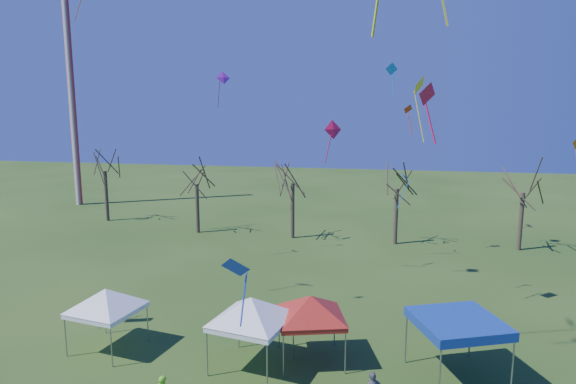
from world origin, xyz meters
name	(u,v)px	position (x,y,z in m)	size (l,w,h in m)	color
radio_mast	(71,89)	(-28.00, 34.00, 12.50)	(0.70, 0.70, 25.00)	silver
tree_0	(104,153)	(-20.85, 27.38, 6.49)	(3.83, 3.83, 8.44)	#3D2D21
tree_1	(196,166)	(-10.77, 24.65, 5.79)	(3.42, 3.42, 7.54)	#3D2D21
tree_2	(293,163)	(-2.37, 24.38, 6.29)	(3.71, 3.71, 8.18)	#3D2D21
tree_3	(398,169)	(6.03, 24.04, 6.08)	(3.59, 3.59, 7.91)	#3D2D21
tree_4	(525,172)	(15.36, 24.00, 6.06)	(3.58, 3.58, 7.89)	#3D2D21
tent_white_west	(105,293)	(-7.34, 3.56, 2.71)	(3.75, 3.75, 3.36)	gray
tent_white_mid	(251,302)	(-0.45, 3.16, 2.94)	(4.04, 4.04, 3.65)	gray
tent_red	(311,300)	(1.94, 4.21, 2.78)	(3.78, 3.78, 3.45)	gray
tent_blue	(458,324)	(8.02, 3.87, 2.36)	(4.24, 4.24, 2.57)	gray
kite_22	(404,177)	(6.42, 20.63, 5.89)	(0.85, 0.91, 2.69)	#157AE4
kite_19	(408,110)	(6.48, 20.84, 10.68)	(0.93, 0.91, 2.14)	red
kite_11	(333,130)	(1.72, 15.65, 9.50)	(1.18, 1.01, 2.75)	#EC1644
kite_27	(427,95)	(6.18, 1.55, 11.46)	(0.84, 0.87, 2.12)	red
kite_1	(236,267)	(0.24, -1.29, 5.97)	(1.19, 0.93, 2.36)	#1434D8
kite_17	(418,86)	(6.44, 9.97, 11.99)	(0.92, 1.22, 3.34)	yellow
kite_13	(223,78)	(-6.80, 20.19, 12.93)	(1.17, 1.04, 2.68)	purple
kite_18	(391,70)	(5.12, 11.19, 12.85)	(0.70, 0.48, 1.79)	#1483DB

